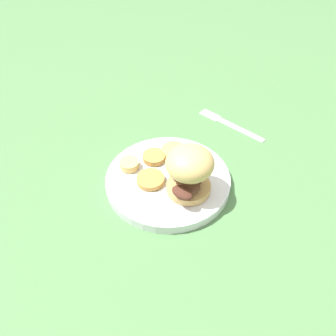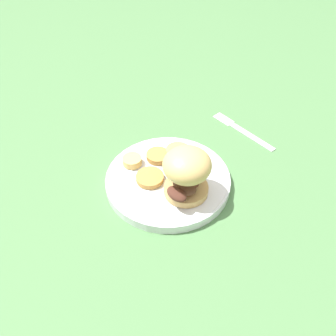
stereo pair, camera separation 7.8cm
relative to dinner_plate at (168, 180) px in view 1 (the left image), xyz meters
name	(u,v)px [view 1 (the left image)]	position (x,y,z in m)	size (l,w,h in m)	color
ground_plane	(168,184)	(0.00, 0.00, -0.01)	(4.00, 4.00, 0.00)	#4C7A47
dinner_plate	(168,180)	(0.00, 0.00, 0.00)	(0.25, 0.25, 0.02)	white
sandwich	(188,170)	(-0.04, 0.03, 0.06)	(0.10, 0.12, 0.10)	tan
potato_round_0	(154,157)	(0.04, -0.05, 0.02)	(0.05, 0.05, 0.01)	#BC8942
potato_round_1	(150,180)	(0.03, 0.02, 0.01)	(0.06, 0.06, 0.01)	#BC8942
potato_round_2	(173,152)	(0.00, -0.07, 0.02)	(0.05, 0.05, 0.02)	tan
potato_round_3	(129,164)	(0.08, -0.01, 0.02)	(0.04, 0.04, 0.02)	#DBB766
fork	(230,125)	(-0.11, -0.22, -0.01)	(0.16, 0.11, 0.00)	silver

